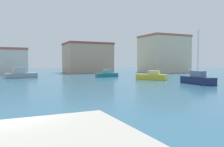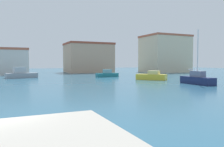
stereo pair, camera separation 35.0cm
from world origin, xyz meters
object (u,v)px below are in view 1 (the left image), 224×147
(motorboat_yellow_far_left, at_px, (152,76))
(sailboat_navy_mid_harbor, at_px, (198,79))
(motorboat_grey_distant_east, at_px, (21,74))
(motorboat_teal_near_pier, at_px, (107,74))

(motorboat_yellow_far_left, bearing_deg, sailboat_navy_mid_harbor, -81.50)
(motorboat_grey_distant_east, bearing_deg, motorboat_teal_near_pier, -13.80)
(sailboat_navy_mid_harbor, bearing_deg, motorboat_yellow_far_left, 98.50)
(motorboat_yellow_far_left, distance_m, motorboat_grey_distant_east, 22.24)
(sailboat_navy_mid_harbor, distance_m, motorboat_teal_near_pier, 17.96)
(motorboat_yellow_far_left, bearing_deg, motorboat_teal_near_pier, 110.33)
(motorboat_teal_near_pier, xyz_separation_m, motorboat_grey_distant_east, (-14.65, 3.60, 0.14))
(sailboat_navy_mid_harbor, height_order, motorboat_yellow_far_left, sailboat_navy_mid_harbor)
(motorboat_teal_near_pier, bearing_deg, motorboat_grey_distant_east, 166.20)
(sailboat_navy_mid_harbor, bearing_deg, motorboat_grey_distant_east, 132.66)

